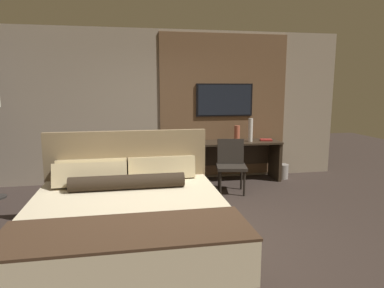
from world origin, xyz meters
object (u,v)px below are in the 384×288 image
object	(u,v)px
bed	(128,223)
tv	(225,100)
vase_short	(237,134)
waste_bin	(282,171)
vase_tall	(250,130)
desk	(227,154)
desk_chair	(231,161)
book	(266,140)

from	to	relation	value
bed	tv	xyz separation A→B (m)	(1.85, 2.89, 1.16)
vase_short	waste_bin	xyz separation A→B (m)	(0.93, -0.03, -0.76)
bed	tv	world-z (taller)	tv
bed	vase_short	bearing A→B (deg)	52.34
vase_tall	desk	bearing A→B (deg)	168.50
desk	tv	world-z (taller)	tv
bed	desk_chair	distance (m)	2.64
bed	vase_short	size ratio (longest dim) A/B	7.24
book	waste_bin	distance (m)	0.72
tv	vase_short	distance (m)	0.69
desk_chair	book	xyz separation A→B (m)	(0.88, 0.62, 0.24)
bed	waste_bin	distance (m)	3.93
bed	desk_chair	xyz separation A→B (m)	(1.72, 1.99, 0.17)
vase_tall	vase_short	xyz separation A→B (m)	(-0.24, 0.05, -0.07)
tv	book	xyz separation A→B (m)	(0.75, -0.28, -0.75)
desk	vase_tall	xyz separation A→B (m)	(0.42, -0.09, 0.45)
bed	book	distance (m)	3.70
desk	vase_tall	size ratio (longest dim) A/B	4.55
vase_tall	book	bearing A→B (deg)	6.45
desk_chair	vase_tall	distance (m)	0.91
bed	waste_bin	size ratio (longest dim) A/B	7.70
vase_tall	waste_bin	size ratio (longest dim) A/B	1.54
bed	book	xyz separation A→B (m)	(2.60, 2.61, 0.41)
waste_bin	tv	bearing A→B (deg)	165.01
bed	desk_chair	bearing A→B (deg)	49.13
waste_bin	desk_chair	bearing A→B (deg)	-154.04
vase_tall	tv	bearing A→B (deg)	143.07
bed	book	world-z (taller)	bed
desk	waste_bin	size ratio (longest dim) A/B	7.02
desk_chair	bed	bearing A→B (deg)	-119.80
tv	vase_short	xyz separation A→B (m)	(0.18, -0.26, -0.62)
bed	vase_tall	world-z (taller)	bed
tv	vase_tall	world-z (taller)	tv
bed	vase_short	world-z (taller)	bed
vase_tall	waste_bin	distance (m)	1.08
desk_chair	vase_tall	xyz separation A→B (m)	(0.54, 0.58, 0.44)
desk_chair	waste_bin	world-z (taller)	desk_chair
desk	book	distance (m)	0.79
vase_tall	book	size ratio (longest dim) A/B	1.72
desk	vase_short	distance (m)	0.42
waste_bin	vase_short	bearing A→B (deg)	177.98
book	vase_tall	bearing A→B (deg)	-173.55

